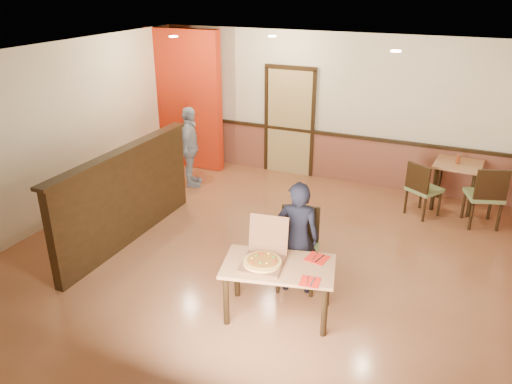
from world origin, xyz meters
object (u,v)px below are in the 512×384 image
Objects in this scene: diner at (297,238)px; main_table at (279,273)px; side_table at (457,173)px; side_chair_right at (486,194)px; pizza_box at (264,259)px; side_chair_left at (422,187)px; passerby at (190,147)px; diner_chair at (298,244)px; condiment at (458,159)px.

main_table is at bearing 74.46° from diner.
diner is (-1.66, -3.47, 0.12)m from side_table.
side_table is (-0.47, 0.62, 0.06)m from side_chair_right.
pizza_box is at bearing 179.86° from main_table.
pizza_box reaches higher than side_table.
side_chair_left is at bearing -128.67° from side_table.
side_table is at bearing -99.58° from passerby.
side_table is at bearing -129.31° from diner.
diner_chair reaches higher than side_chair_right.
side_chair_left is 1.54× the size of pizza_box.
passerby is at bearing 37.50° from side_chair_left.
diner_chair is (-0.02, 0.74, -0.01)m from main_table.
diner is 0.65m from pizza_box.
main_table is 2.30× the size of pizza_box.
diner is at bearing 34.87° from side_chair_right.
side_table is at bearing 60.57° from condiment.
side_chair_left is 0.61× the size of passerby.
side_table is 0.54× the size of diner.
diner_chair is 3.72m from side_table.
side_chair_left is at bearing 57.81° from main_table.
condiment is (-0.50, 0.58, 0.32)m from side_chair_right.
diner is at bearing -151.03° from passerby.
diner_chair is at bearing -116.96° from condiment.
diner_chair is 3.46m from side_chair_right.
side_chair_left is at bearing -129.24° from condiment.
main_table is at bearing 39.61° from side_chair_right.
side_chair_left reaches higher than side_table.
condiment is (1.63, 3.43, 0.14)m from diner.
diner reaches higher than side_chair_right.
side_chair_left is 0.82m from condiment.
side_chair_left is 6.19× the size of condiment.
side_table is at bearing -71.05° from side_chair_right.
condiment reaches higher than side_chair_left.
diner is at bearing -89.46° from diner_chair.
passerby is 2.51× the size of pizza_box.
side_chair_right is at bearing -107.47° from passerby.
pizza_box is (-1.36, -3.48, 0.23)m from side_chair_left.
condiment is (1.65, 4.01, 0.31)m from main_table.
pizza_box is (-0.19, -0.62, 0.00)m from diner.
condiment reaches higher than main_table.
pizza_box is at bearing -114.26° from side_table.
diner_chair is at bearing 98.40° from side_chair_left.
diner_chair is 3.79m from passerby.
diner reaches higher than side_chair_left.
side_table is 1.33× the size of pizza_box.
diner is at bearing 75.08° from main_table.
main_table is 4.35m from condiment.
passerby reaches higher than diner.
side_chair_right is (0.96, -0.01, 0.05)m from side_chair_left.
pizza_box is at bearing -159.25° from passerby.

